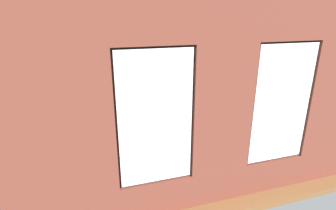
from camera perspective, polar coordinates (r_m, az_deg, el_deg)
The scene contains 18 objects.
ground_plane at distance 6.73m, azimuth 0.09°, elevation -6.65°, with size 7.30×5.95×0.10m, color brown.
brick_wall_with_windows at distance 3.87m, azimuth 11.83°, elevation 0.48°, with size 6.70×0.30×3.35m.
white_wall_right at distance 5.89m, azimuth -31.60°, elevation 4.45°, with size 0.10×4.95×3.35m, color silver.
couch_by_window at distance 4.70m, azimuth -3.18°, elevation -13.79°, with size 2.08×0.87×0.80m.
couch_left at distance 7.34m, azimuth 21.70°, elevation -2.63°, with size 1.03×2.13×0.80m.
coffee_table at distance 6.59m, azimuth -4.13°, elevation -3.24°, with size 1.36×0.78×0.43m.
cup_ceramic at distance 6.60m, azimuth -5.79°, elevation -2.27°, with size 0.08×0.08×0.10m, color #4C4C51.
candle_jar at distance 6.55m, azimuth -4.15°, elevation -2.39°, with size 0.08×0.08×0.10m, color #B7333D.
table_plant_small at distance 6.34m, azimuth -7.51°, elevation -2.46°, with size 0.16×0.16×0.25m.
remote_gray at distance 6.77m, azimuth -1.34°, elevation -1.96°, with size 0.05×0.17×0.02m, color #59595B.
media_console at distance 6.28m, azimuth -26.68°, elevation -7.82°, with size 0.95×0.42×0.51m, color black.
tv_flatscreen at distance 6.03m, azimuth -27.61°, elevation -2.13°, with size 1.20×0.20×0.82m.
papasan_chair at distance 8.15m, azimuth -5.62°, elevation 1.54°, with size 1.01×1.01×0.66m.
potted_plant_corner_far_left at distance 6.38m, azimuth 31.28°, elevation -4.74°, with size 0.53×0.53×0.96m.
potted_plant_beside_window_right at distance 4.46m, azimuth -24.96°, elevation -14.39°, with size 0.55×0.55×0.81m.
potted_plant_corner_near_left at distance 9.26m, azimuth 13.02°, elevation 6.06°, with size 0.84×0.86×1.34m.
potted_plant_foreground_right at distance 8.05m, azimuth -23.01°, elevation 2.03°, with size 0.77×0.68×1.24m.
potted_plant_between_couches at distance 5.11m, azimuth 13.20°, elevation -7.59°, with size 0.99×0.90×1.30m.
Camera 1 is at (1.84, 5.78, 2.89)m, focal length 28.00 mm.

